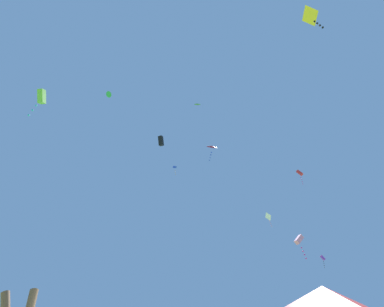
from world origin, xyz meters
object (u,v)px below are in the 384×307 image
(canopy_tent_red, at_px, (326,301))
(kite_white_diamond, at_px, (269,217))
(kite_yellow_diamond, at_px, (311,17))
(kite_lime_delta, at_px, (197,104))
(kite_red_delta, at_px, (212,147))
(kite_red_box, at_px, (300,173))
(kite_black_box, at_px, (161,141))
(kite_blue_box, at_px, (175,167))
(kite_purple_box, at_px, (323,258))
(kite_green_delta, at_px, (109,94))
(kite_lime_box, at_px, (41,97))
(kite_pink_box, at_px, (299,240))

(canopy_tent_red, distance_m, kite_white_diamond, 23.68)
(kite_yellow_diamond, xyz_separation_m, kite_lime_delta, (-9.67, 12.55, 1.38))
(kite_yellow_diamond, height_order, kite_lime_delta, kite_lime_delta)
(canopy_tent_red, distance_m, kite_yellow_diamond, 24.07)
(kite_red_delta, height_order, kite_red_box, kite_red_box)
(kite_lime_delta, height_order, kite_red_box, kite_lime_delta)
(kite_black_box, relative_size, kite_lime_delta, 1.59)
(canopy_tent_red, xyz_separation_m, kite_blue_box, (-6.63, 19.32, 18.59))
(kite_black_box, bearing_deg, kite_purple_box, 19.22)
(kite_black_box, xyz_separation_m, kite_blue_box, (1.71, 3.89, -1.32))
(kite_purple_box, bearing_deg, kite_green_delta, -157.90)
(kite_blue_box, bearing_deg, kite_lime_delta, -64.09)
(kite_black_box, bearing_deg, kite_red_box, 19.67)
(kite_black_box, bearing_deg, kite_green_delta, -149.59)
(kite_green_delta, distance_m, kite_lime_box, 9.70)
(kite_white_diamond, relative_size, kite_purple_box, 1.22)
(kite_lime_box, bearing_deg, kite_red_box, 29.01)
(kite_white_diamond, bearing_deg, kite_pink_box, -96.77)
(kite_pink_box, bearing_deg, kite_yellow_diamond, -77.35)
(canopy_tent_red, distance_m, kite_purple_box, 26.43)
(canopy_tent_red, bearing_deg, kite_green_delta, 141.41)
(kite_black_box, distance_m, kite_red_box, 21.26)
(kite_pink_box, height_order, kite_purple_box, kite_purple_box)
(kite_red_delta, bearing_deg, kite_lime_delta, -150.27)
(kite_black_box, height_order, kite_lime_delta, kite_lime_delta)
(kite_lime_delta, bearing_deg, kite_purple_box, 29.53)
(kite_lime_delta, xyz_separation_m, kite_green_delta, (-10.82, -1.91, -0.76))
(kite_red_delta, relative_size, kite_purple_box, 1.86)
(kite_red_box, xyz_separation_m, kite_green_delta, (-26.36, -10.88, 3.80))
(kite_yellow_diamond, distance_m, kite_purple_box, 26.92)
(kite_black_box, height_order, kite_pink_box, kite_black_box)
(kite_pink_box, height_order, kite_green_delta, kite_green_delta)
(kite_white_diamond, relative_size, kite_blue_box, 1.29)
(kite_lime_box, bearing_deg, kite_black_box, 43.53)
(canopy_tent_red, bearing_deg, kite_red_box, 62.66)
(kite_white_diamond, bearing_deg, kite_yellow_diamond, -87.50)
(kite_black_box, xyz_separation_m, kite_pink_box, (12.16, -5.49, -14.14))
(kite_green_delta, bearing_deg, kite_red_delta, 13.00)
(canopy_tent_red, relative_size, kite_black_box, 2.74)
(kite_black_box, xyz_separation_m, kite_purple_box, (19.94, 6.95, -11.98))
(kite_red_box, bearing_deg, kite_green_delta, -157.58)
(kite_lime_delta, height_order, kite_blue_box, kite_lime_delta)
(kite_blue_box, bearing_deg, kite_yellow_diamond, -55.71)
(kite_yellow_diamond, xyz_separation_m, kite_black_box, (-14.15, 14.36, -3.42))
(kite_green_delta, bearing_deg, kite_blue_box, 43.36)
(kite_yellow_diamond, height_order, kite_red_box, kite_yellow_diamond)
(kite_pink_box, bearing_deg, kite_white_diamond, 83.23)
(canopy_tent_red, bearing_deg, kite_black_box, 118.39)
(canopy_tent_red, xyz_separation_m, kite_lime_box, (-18.31, 5.97, 17.02))
(kite_pink_box, distance_m, kite_purple_box, 14.83)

